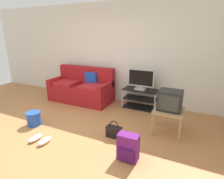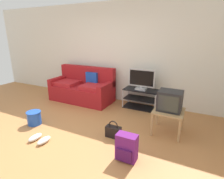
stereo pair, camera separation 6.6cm
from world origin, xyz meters
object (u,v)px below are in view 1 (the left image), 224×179
at_px(tv_stand, 140,98).
at_px(side_table, 169,113).
at_px(handbag, 114,131).
at_px(couch, 82,89).
at_px(sneakers_pair, 40,140).
at_px(cleaning_bucket, 34,118).
at_px(crt_tv, 170,100).
at_px(flat_tv, 141,80).
at_px(backpack, 128,147).

xyz_separation_m(tv_stand, side_table, (0.86, -0.98, 0.15)).
bearing_deg(handbag, side_table, 35.70).
bearing_deg(handbag, couch, 140.04).
bearing_deg(sneakers_pair, cleaning_bucket, 145.02).
bearing_deg(side_table, crt_tv, 90.00).
xyz_separation_m(flat_tv, side_table, (0.86, -0.95, -0.36)).
relative_size(cleaning_bucket, sneakers_pair, 0.86).
xyz_separation_m(handbag, cleaning_bucket, (-1.74, -0.30, 0.04)).
xyz_separation_m(side_table, cleaning_bucket, (-2.61, -0.93, -0.25)).
height_order(tv_stand, handbag, tv_stand).
distance_m(tv_stand, flat_tv, 0.51).
bearing_deg(backpack, side_table, 87.37).
relative_size(tv_stand, side_table, 1.59).
distance_m(couch, crt_tv, 2.69).
bearing_deg(crt_tv, tv_stand, 131.90).
distance_m(cleaning_bucket, sneakers_pair, 0.75).
relative_size(tv_stand, handbag, 2.63).
bearing_deg(backpack, cleaning_bucket, -166.98).
height_order(side_table, backpack, side_table).
xyz_separation_m(tv_stand, cleaning_bucket, (-1.75, -1.90, -0.10)).
bearing_deg(tv_stand, flat_tv, -90.00).
bearing_deg(side_table, handbag, -144.30).
distance_m(side_table, crt_tv, 0.26).
distance_m(flat_tv, crt_tv, 1.28).
height_order(couch, cleaning_bucket, couch).
bearing_deg(tv_stand, sneakers_pair, -116.10).
xyz_separation_m(backpack, cleaning_bucket, (-2.20, 0.18, -0.06)).
distance_m(tv_stand, backpack, 2.13).
xyz_separation_m(crt_tv, backpack, (-0.41, -1.12, -0.45)).
relative_size(flat_tv, cleaning_bucket, 2.23).
relative_size(backpack, handbag, 1.27).
xyz_separation_m(flat_tv, sneakers_pair, (-1.14, -2.31, -0.72)).
height_order(tv_stand, sneakers_pair, tv_stand).
relative_size(tv_stand, sneakers_pair, 2.51).
height_order(cleaning_bucket, sneakers_pair, cleaning_bucket).
height_order(backpack, handbag, backpack).
xyz_separation_m(couch, sneakers_pair, (0.55, -2.14, -0.31)).
relative_size(tv_stand, cleaning_bucket, 2.93).
relative_size(tv_stand, flat_tv, 1.31).
bearing_deg(side_table, backpack, -110.30).
bearing_deg(backpack, sneakers_pair, -153.52).
bearing_deg(flat_tv, tv_stand, 90.00).
xyz_separation_m(couch, crt_tv, (2.55, -0.77, 0.31)).
relative_size(couch, side_table, 3.22).
distance_m(couch, handbag, 2.21).
xyz_separation_m(couch, side_table, (2.55, -0.79, 0.05)).
relative_size(crt_tv, backpack, 1.02).
xyz_separation_m(couch, backpack, (2.15, -1.89, -0.15)).
distance_m(flat_tv, side_table, 1.34).
bearing_deg(backpack, flat_tv, 120.09).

